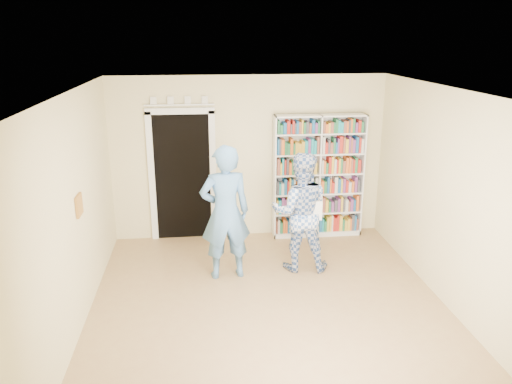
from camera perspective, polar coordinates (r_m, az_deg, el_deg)
floor at (r=6.47m, az=1.54°, el=-13.15°), size 5.00×5.00×0.00m
ceiling at (r=5.59m, az=1.76°, el=11.35°), size 5.00×5.00×0.00m
wall_back at (r=8.28m, az=-0.82°, el=3.92°), size 4.50×0.00×4.50m
wall_left at (r=6.02m, az=-20.10°, el=-2.51°), size 0.00×5.00×5.00m
wall_right at (r=6.59m, az=21.39°, el=-0.94°), size 0.00×5.00×5.00m
bookshelf at (r=8.40m, az=7.12°, el=1.84°), size 1.51×0.28×2.07m
doorway at (r=8.27m, az=-8.41°, el=2.48°), size 1.10×0.08×2.43m
wall_art at (r=6.18m, az=-19.57°, el=-1.44°), size 0.03×0.25×0.25m
man_blue at (r=6.89m, az=-3.53°, el=-2.38°), size 0.75×0.54×1.92m
man_plaid at (r=7.18m, az=5.09°, el=-2.29°), size 0.94×0.78×1.75m
paper_sheet at (r=7.01m, az=6.80°, el=-2.18°), size 0.20×0.01×0.28m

